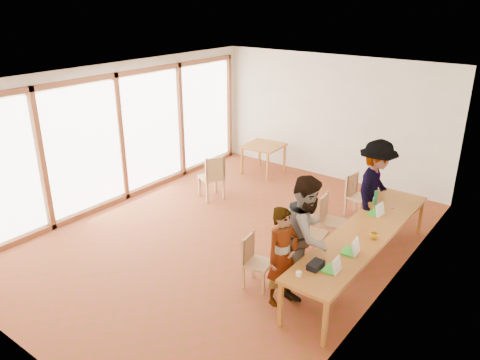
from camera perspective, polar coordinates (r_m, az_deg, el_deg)
The scene contains 25 objects.
ground at distance 8.98m, azimuth -1.34°, elevation -6.85°, with size 8.00×8.00×0.00m, color brown.
wall_back at distance 11.63m, azimuth 11.03°, elevation 7.45°, with size 6.00×0.10×3.00m, color white.
wall_front at distance 6.06m, azimuth -25.93°, elevation -8.20°, with size 6.00×0.10×3.00m, color white.
wall_right at distance 7.03m, azimuth 18.13°, elevation -2.86°, with size 0.10×8.00×3.00m, color white.
window_wall at distance 10.38m, azimuth -14.39°, elevation 5.44°, with size 0.10×8.00×3.00m, color white.
ceiling at distance 7.98m, azimuth -1.53°, elevation 12.54°, with size 6.00×8.00×0.04m, color white.
communal_table at distance 7.81m, azimuth 14.88°, elevation -6.44°, with size 0.80×4.00×0.75m.
side_table at distance 11.86m, azimuth 2.90°, elevation 3.94°, with size 0.90×0.90×0.75m.
chair_near at distance 7.35m, azimuth 1.59°, elevation -9.19°, with size 0.46×0.46×0.45m.
chair_mid at distance 8.23m, azimuth 8.39°, elevation -5.63°, with size 0.47×0.47×0.47m.
chair_far at distance 8.65m, azimuth 10.64°, elevation -4.17°, with size 0.49×0.49×0.50m.
chair_empty at distance 9.89m, azimuth 13.83°, elevation -1.25°, with size 0.47×0.47×0.47m.
chair_spare at distance 10.30m, azimuth -3.27°, elevation 0.86°, with size 0.63×0.63×0.54m.
person_near at distance 6.88m, azimuth 5.21°, elevation -9.26°, with size 0.56×0.37×1.53m, color gray.
person_mid at distance 7.11m, azimuth 8.15°, elevation -6.65°, with size 0.92×0.71×1.88m, color gray.
person_far at distance 8.99m, azimuth 16.14°, elevation -1.08°, with size 1.22×0.70×1.88m, color gray.
laptop_near at distance 6.65m, azimuth 11.34°, elevation -10.40°, with size 0.23×0.26×0.21m.
laptop_mid at distance 7.12m, azimuth 13.55°, elevation -8.22°, with size 0.26×0.29×0.22m.
laptop_far at distance 8.41m, azimuth 16.39°, elevation -3.70°, with size 0.24×0.27×0.21m.
yellow_mug at distance 7.60m, azimuth 16.02°, elevation -6.58°, with size 0.13×0.13×0.10m, color orange.
green_bottle at distance 8.74m, azimuth 16.21°, elevation -2.10°, with size 0.07×0.07×0.28m, color #1C733D.
clear_glass at distance 8.91m, azimuth 16.12°, elevation -2.30°, with size 0.07×0.07×0.09m, color silver.
condiment_cup at distance 6.49m, azimuth 7.18°, elevation -11.26°, with size 0.08×0.08×0.06m, color white.
pink_phone at distance 8.78m, azimuth 18.15°, elevation -3.17°, with size 0.05×0.10×0.01m, color #D74488.
black_pouch at distance 6.68m, azimuth 9.21°, elevation -10.22°, with size 0.16×0.26×0.09m, color black.
Camera 1 is at (4.92, -6.15, 4.30)m, focal length 35.00 mm.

